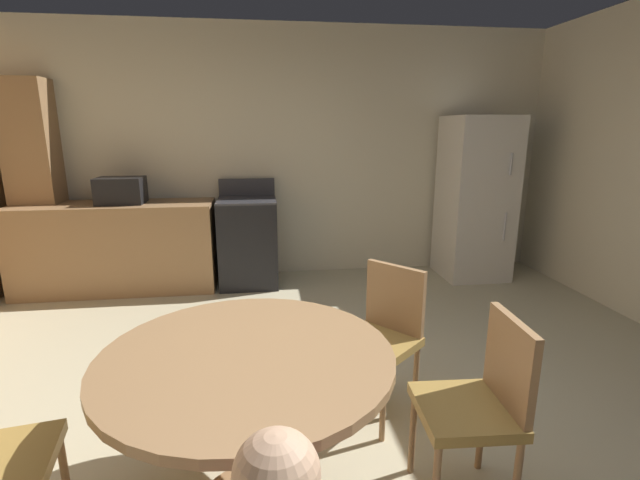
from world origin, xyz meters
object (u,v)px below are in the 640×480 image
at_px(chair_northeast, 383,331).
at_px(microwave, 121,191).
at_px(refrigerator, 475,199).
at_px(chair_east, 481,399).
at_px(oven_range, 248,241).
at_px(dining_table, 248,388).

bearing_deg(chair_northeast, microwave, -89.81).
relative_size(refrigerator, chair_east, 2.02).
height_order(oven_range, chair_northeast, oven_range).
xyz_separation_m(oven_range, chair_east, (1.06, -3.07, 0.03)).
xyz_separation_m(refrigerator, chair_northeast, (-1.67, -2.31, -0.38)).
distance_m(dining_table, chair_northeast, 1.00).
bearing_deg(dining_table, microwave, 113.32).
distance_m(oven_range, chair_northeast, 2.50).
bearing_deg(refrigerator, oven_range, 178.76).
bearing_deg(dining_table, chair_northeast, 40.76).
xyz_separation_m(chair_east, chair_northeast, (-0.24, 0.71, 0.00)).
height_order(oven_range, microwave, microwave).
bearing_deg(dining_table, chair_east, -3.34).
bearing_deg(microwave, oven_range, 0.17).
bearing_deg(oven_range, refrigerator, -1.24).
height_order(dining_table, chair_northeast, chair_northeast).
relative_size(microwave, dining_table, 0.37).
relative_size(oven_range, refrigerator, 0.62).
xyz_separation_m(dining_table, chair_east, (0.99, -0.06, -0.10)).
xyz_separation_m(dining_table, chair_northeast, (0.75, 0.65, -0.10)).
height_order(chair_east, chair_northeast, same).
height_order(microwave, dining_table, microwave).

